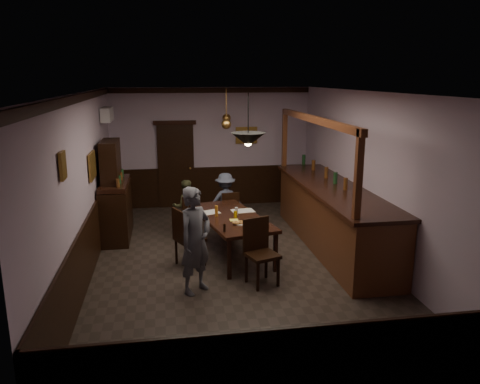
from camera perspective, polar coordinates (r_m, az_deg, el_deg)
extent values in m
cube|color=#2D2621|center=(8.47, -0.59, -8.70)|extent=(5.00, 8.00, 0.01)
cube|color=white|center=(7.82, -0.64, 12.07)|extent=(5.00, 8.00, 0.01)
cube|color=#C5AAC6|center=(11.92, -3.54, 5.43)|extent=(5.00, 0.01, 3.00)
cube|color=#C5AAC6|center=(4.29, 7.63, -10.33)|extent=(5.00, 0.01, 3.00)
cube|color=#C5AAC6|center=(8.04, -18.53, 0.59)|extent=(0.01, 8.00, 3.00)
cube|color=#C5AAC6|center=(8.74, 15.82, 1.81)|extent=(0.01, 8.00, 3.00)
cube|color=black|center=(8.64, -1.10, -3.14)|extent=(1.45, 2.36, 0.06)
cube|color=black|center=(7.72, -1.33, -8.20)|extent=(0.07, 0.07, 0.69)
cube|color=black|center=(8.03, 4.34, -7.34)|extent=(0.07, 0.07, 0.69)
cube|color=black|center=(9.55, -5.62, -3.88)|extent=(0.07, 0.07, 0.69)
cube|color=black|center=(9.80, -0.89, -3.34)|extent=(0.07, 0.07, 0.69)
cube|color=black|center=(9.83, -6.34, -2.97)|extent=(0.49, 0.49, 0.05)
cube|color=black|center=(9.60, -5.98, -1.82)|extent=(0.38, 0.16, 0.46)
cube|color=black|center=(10.08, -5.82, -3.80)|extent=(0.04, 0.04, 0.40)
cube|color=black|center=(9.97, -7.48, -4.04)|extent=(0.04, 0.04, 0.40)
cube|color=black|center=(9.81, -5.11, -4.29)|extent=(0.04, 0.04, 0.40)
cube|color=black|center=(9.70, -6.81, -4.55)|extent=(0.04, 0.04, 0.40)
cube|color=black|center=(10.09, -1.40, -2.47)|extent=(0.43, 0.43, 0.05)
cube|color=black|center=(9.86, -1.14, -1.37)|extent=(0.38, 0.09, 0.45)
cube|color=black|center=(10.33, -0.80, -3.30)|extent=(0.04, 0.04, 0.39)
cube|color=black|center=(10.26, -2.46, -3.45)|extent=(0.04, 0.04, 0.39)
cube|color=black|center=(10.05, -0.31, -3.80)|extent=(0.04, 0.04, 0.39)
cube|color=black|center=(9.97, -2.01, -3.95)|extent=(0.04, 0.04, 0.39)
cube|color=black|center=(7.49, 2.73, -7.71)|extent=(0.58, 0.58, 0.05)
cube|color=black|center=(7.56, 1.95, -5.12)|extent=(0.45, 0.19, 0.55)
cube|color=black|center=(7.36, 2.18, -10.30)|extent=(0.04, 0.04, 0.47)
cube|color=black|center=(7.53, 4.67, -9.73)|extent=(0.04, 0.04, 0.47)
cube|color=black|center=(7.65, 0.77, -9.30)|extent=(0.04, 0.04, 0.47)
cube|color=black|center=(7.82, 3.19, -8.78)|extent=(0.04, 0.04, 0.47)
cube|color=black|center=(8.28, -6.13, -5.70)|extent=(0.60, 0.60, 0.05)
cube|color=black|center=(8.10, -7.47, -4.02)|extent=(0.22, 0.43, 0.54)
cube|color=black|center=(8.30, -4.37, -7.47)|extent=(0.04, 0.04, 0.46)
cube|color=black|center=(8.60, -5.57, -6.72)|extent=(0.04, 0.04, 0.46)
cube|color=black|center=(8.14, -6.64, -7.97)|extent=(0.04, 0.04, 0.46)
cube|color=black|center=(8.45, -7.78, -7.18)|extent=(0.04, 0.04, 0.46)
imported|color=#52535E|center=(7.16, -5.46, -5.90)|extent=(0.72, 0.70, 1.66)
imported|color=#43462A|center=(9.97, -6.67, -1.77)|extent=(0.62, 0.52, 1.15)
imported|color=#4C546D|center=(10.21, -1.80, -1.07)|extent=(0.84, 0.55, 1.23)
cube|color=silver|center=(8.84, -3.94, -2.53)|extent=(0.50, 0.43, 0.01)
cube|color=silver|center=(8.94, 0.35, -2.31)|extent=(0.45, 0.35, 0.01)
cube|color=#ECDF57|center=(8.39, -0.73, -3.43)|extent=(0.18, 0.18, 0.00)
cylinder|color=white|center=(8.28, 2.08, -3.65)|extent=(0.15, 0.15, 0.01)
imported|color=white|center=(8.22, 2.03, -3.46)|extent=(0.10, 0.10, 0.07)
cylinder|color=white|center=(8.17, 0.04, -3.86)|extent=(0.22, 0.22, 0.01)
torus|color=#C68C47|center=(8.13, -0.51, -3.76)|extent=(0.13, 0.13, 0.04)
torus|color=#C68C47|center=(8.15, 0.02, -3.71)|extent=(0.13, 0.13, 0.04)
cylinder|color=yellow|center=(8.52, -0.55, -2.74)|extent=(0.07, 0.07, 0.12)
cylinder|color=#BF721E|center=(8.60, -2.89, -2.33)|extent=(0.06, 0.06, 0.20)
cylinder|color=silver|center=(8.66, -0.44, -2.36)|extent=(0.06, 0.06, 0.15)
cylinder|color=black|center=(7.76, -1.91, -4.36)|extent=(0.04, 0.04, 0.14)
cube|color=black|center=(9.96, -14.83, -2.33)|extent=(0.54, 1.53, 1.09)
cube|color=black|center=(9.82, -15.05, 1.03)|extent=(0.52, 1.47, 0.09)
cube|color=black|center=(9.74, -15.50, 3.51)|extent=(0.33, 0.98, 0.87)
cube|color=#512415|center=(9.27, 11.21, -3.12)|extent=(0.95, 4.43, 1.16)
cube|color=black|center=(9.10, 11.26, 0.50)|extent=(1.06, 4.54, 0.06)
cube|color=#512415|center=(8.77, 9.17, 8.69)|extent=(0.10, 4.33, 0.12)
cube|color=#512415|center=(6.91, 14.45, 1.74)|extent=(0.10, 0.10, 1.37)
cube|color=#512415|center=(10.85, 5.54, 6.40)|extent=(0.10, 0.10, 1.37)
cube|color=black|center=(11.89, -7.80, 3.10)|extent=(0.90, 0.06, 2.10)
cube|color=white|center=(10.73, -15.91, 9.10)|extent=(0.20, 0.85, 0.30)
cube|color=olive|center=(6.36, -20.80, 3.03)|extent=(0.04, 0.28, 0.36)
cube|color=olive|center=(8.76, -17.58, 3.06)|extent=(0.04, 0.62, 0.48)
cube|color=olive|center=(11.96, 0.79, 6.93)|extent=(0.55, 0.04, 0.42)
cylinder|color=black|center=(7.54, 1.01, 9.20)|extent=(0.02, 0.02, 0.74)
cone|color=black|center=(7.58, 1.00, 6.42)|extent=(0.56, 0.56, 0.22)
sphere|color=#FFD88C|center=(7.59, 1.00, 6.05)|extent=(0.12, 0.12, 0.12)
cylinder|color=#BF8C3F|center=(9.66, -1.70, 10.33)|extent=(0.02, 0.02, 0.70)
cone|color=#BF8C3F|center=(9.69, -1.69, 8.27)|extent=(0.20, 0.20, 0.22)
sphere|color=#FFD88C|center=(9.70, -1.69, 7.97)|extent=(0.12, 0.12, 0.12)
cylinder|color=#BF8C3F|center=(11.11, -1.66, 10.80)|extent=(0.02, 0.02, 0.70)
cone|color=#BF8C3F|center=(11.13, -1.65, 9.00)|extent=(0.20, 0.20, 0.22)
sphere|color=#FFD88C|center=(11.14, -1.65, 8.74)|extent=(0.12, 0.12, 0.12)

